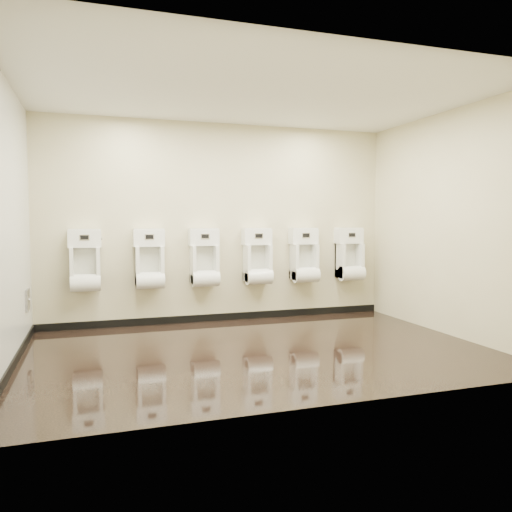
{
  "coord_description": "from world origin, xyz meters",
  "views": [
    {
      "loc": [
        -1.72,
        -5.16,
        1.43
      ],
      "look_at": [
        0.14,
        0.55,
        1.01
      ],
      "focal_mm": 35.0,
      "sensor_mm": 36.0,
      "label": 1
    }
  ],
  "objects_px": {
    "access_panel": "(27,300)",
    "urinal_4": "(304,259)",
    "urinal_1": "(149,263)",
    "urinal_5": "(350,258)",
    "urinal_0": "(85,265)",
    "urinal_3": "(258,261)",
    "urinal_2": "(204,262)"
  },
  "relations": [
    {
      "from": "access_panel",
      "to": "urinal_4",
      "type": "distance_m",
      "value": 3.76
    },
    {
      "from": "urinal_4",
      "to": "urinal_2",
      "type": "bearing_deg",
      "value": 180.0
    },
    {
      "from": "urinal_3",
      "to": "urinal_2",
      "type": "bearing_deg",
      "value": 180.0
    },
    {
      "from": "urinal_1",
      "to": "urinal_5",
      "type": "bearing_deg",
      "value": 0.0
    },
    {
      "from": "urinal_5",
      "to": "urinal_3",
      "type": "bearing_deg",
      "value": 180.0
    },
    {
      "from": "urinal_3",
      "to": "urinal_5",
      "type": "relative_size",
      "value": 1.0
    },
    {
      "from": "urinal_2",
      "to": "urinal_1",
      "type": "bearing_deg",
      "value": 180.0
    },
    {
      "from": "urinal_1",
      "to": "urinal_5",
      "type": "distance_m",
      "value": 3.01
    },
    {
      "from": "urinal_0",
      "to": "urinal_3",
      "type": "height_order",
      "value": "same"
    },
    {
      "from": "urinal_0",
      "to": "urinal_4",
      "type": "bearing_deg",
      "value": 0.0
    },
    {
      "from": "urinal_4",
      "to": "urinal_5",
      "type": "height_order",
      "value": "same"
    },
    {
      "from": "urinal_5",
      "to": "urinal_0",
      "type": "bearing_deg",
      "value": 180.0
    },
    {
      "from": "urinal_1",
      "to": "urinal_3",
      "type": "xyz_separation_m",
      "value": [
        1.53,
        0.0,
        0.0
      ]
    },
    {
      "from": "urinal_3",
      "to": "urinal_5",
      "type": "bearing_deg",
      "value": 0.0
    },
    {
      "from": "urinal_0",
      "to": "urinal_1",
      "type": "xyz_separation_m",
      "value": [
        0.82,
        0.0,
        0.0
      ]
    },
    {
      "from": "access_panel",
      "to": "urinal_2",
      "type": "xyz_separation_m",
      "value": [
        2.21,
        0.41,
        0.36
      ]
    },
    {
      "from": "urinal_0",
      "to": "urinal_1",
      "type": "relative_size",
      "value": 1.0
    },
    {
      "from": "urinal_2",
      "to": "urinal_4",
      "type": "relative_size",
      "value": 1.0
    },
    {
      "from": "urinal_2",
      "to": "urinal_5",
      "type": "distance_m",
      "value": 2.26
    },
    {
      "from": "access_panel",
      "to": "urinal_4",
      "type": "relative_size",
      "value": 0.32
    },
    {
      "from": "urinal_0",
      "to": "urinal_2",
      "type": "xyz_separation_m",
      "value": [
        1.57,
        0.0,
        0.0
      ]
    },
    {
      "from": "urinal_5",
      "to": "access_panel",
      "type": "bearing_deg",
      "value": -174.76
    },
    {
      "from": "urinal_0",
      "to": "urinal_4",
      "type": "height_order",
      "value": "same"
    },
    {
      "from": "urinal_1",
      "to": "urinal_2",
      "type": "height_order",
      "value": "same"
    },
    {
      "from": "access_panel",
      "to": "urinal_2",
      "type": "height_order",
      "value": "urinal_2"
    },
    {
      "from": "access_panel",
      "to": "urinal_4",
      "type": "xyz_separation_m",
      "value": [
        3.72,
        0.41,
        0.36
      ]
    },
    {
      "from": "urinal_0",
      "to": "urinal_3",
      "type": "distance_m",
      "value": 2.34
    },
    {
      "from": "urinal_2",
      "to": "urinal_4",
      "type": "height_order",
      "value": "same"
    },
    {
      "from": "urinal_3",
      "to": "urinal_5",
      "type": "height_order",
      "value": "same"
    },
    {
      "from": "urinal_0",
      "to": "urinal_5",
      "type": "xyz_separation_m",
      "value": [
        3.83,
        0.0,
        0.0
      ]
    },
    {
      "from": "urinal_1",
      "to": "urinal_5",
      "type": "relative_size",
      "value": 1.0
    },
    {
      "from": "access_panel",
      "to": "urinal_0",
      "type": "xyz_separation_m",
      "value": [
        0.65,
        0.41,
        0.36
      ]
    }
  ]
}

